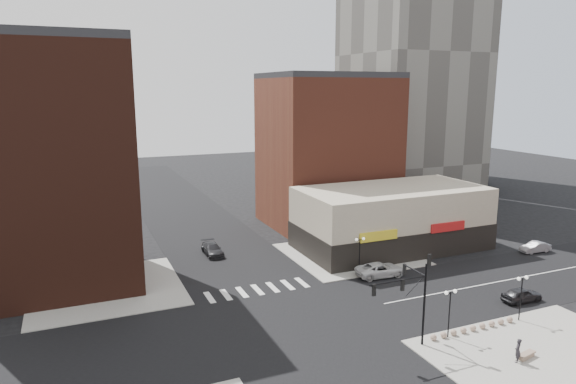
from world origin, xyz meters
TOP-DOWN VIEW (x-y plane):
  - ground at (0.00, 0.00)m, footprint 240.00×240.00m
  - road_ew at (0.00, 0.00)m, footprint 200.00×14.00m
  - road_ns at (0.00, 0.00)m, footprint 14.00×200.00m
  - sidewalk_nw at (-14.50, 14.50)m, footprint 15.00×15.00m
  - sidewalk_ne at (14.50, 14.50)m, footprint 15.00×15.00m
  - sidewalk_se at (16.00, -14.00)m, footprint 18.00×14.00m
  - building_nw at (-19.00, 18.50)m, footprint 16.00×15.00m
  - building_ne_midrise at (19.00, 29.50)m, footprint 18.00×15.00m
  - building_ne_row at (21.00, 15.00)m, footprint 24.20×12.20m
  - traffic_signal at (7.24, -7.83)m, footprint 5.59×3.09m
  - street_lamp_se_a at (11.00, -8.00)m, footprint 1.22×0.32m
  - street_lamp_se_b at (19.00, -8.00)m, footprint 1.22×0.32m
  - street_lamp_ne at (12.00, 8.00)m, footprint 1.22×0.32m
  - bollard_row at (13.70, -8.00)m, footprint 8.93×0.53m
  - white_suv at (13.82, 6.50)m, footprint 5.75×3.00m
  - dark_sedan_east at (22.71, -4.85)m, footprint 4.20×1.79m
  - silver_sedan at (36.75, 5.95)m, footprint 4.14×1.68m
  - dark_sedan_north at (-1.39, 21.26)m, footprint 2.03×4.97m
  - pedestrian at (13.12, -13.28)m, footprint 0.82×0.77m
  - stone_bench at (14.25, -13.13)m, footprint 1.84×0.87m

SIDE VIEW (x-z plane):
  - ground at x=0.00m, z-range 0.00..0.00m
  - road_ew at x=0.00m, z-range 0.00..0.02m
  - road_ns at x=0.00m, z-range 0.00..0.02m
  - sidewalk_nw at x=-14.50m, z-range 0.00..0.12m
  - sidewalk_ne at x=14.50m, z-range 0.00..0.12m
  - sidewalk_se at x=16.00m, z-range 0.00..0.12m
  - stone_bench at x=14.25m, z-range 0.13..0.55m
  - bollard_row at x=13.70m, z-range 0.12..0.65m
  - silver_sedan at x=36.75m, z-range 0.00..1.34m
  - dark_sedan_east at x=22.71m, z-range 0.00..1.42m
  - dark_sedan_north at x=-1.39m, z-range 0.00..1.44m
  - white_suv at x=13.82m, z-range 0.00..1.55m
  - pedestrian at x=13.12m, z-range 0.12..2.00m
  - street_lamp_se_a at x=11.00m, z-range 1.21..5.37m
  - street_lamp_se_b at x=19.00m, z-range 1.21..5.37m
  - street_lamp_ne at x=12.00m, z-range 1.21..5.37m
  - building_ne_row at x=21.00m, z-range -0.70..7.30m
  - traffic_signal at x=7.24m, z-range 1.07..8.85m
  - building_ne_midrise at x=19.00m, z-range 0.00..22.00m
  - building_nw at x=-19.00m, z-range 0.00..25.00m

